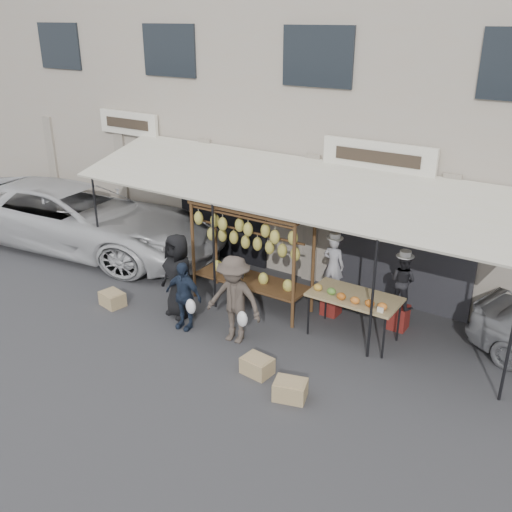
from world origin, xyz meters
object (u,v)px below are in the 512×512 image
Objects in this scene: customer_left at (178,276)px; customer_mid at (183,295)px; crate_near_a at (257,366)px; banana_rack at (250,237)px; vendor_left at (333,265)px; crate_near_b at (290,390)px; crate_far at (112,299)px; customer_right at (234,300)px; vendor_right at (403,281)px; van at (72,202)px; produce_table at (353,298)px.

customer_left is 0.57m from customer_mid.
customer_mid is 2.23m from crate_near_a.
banana_rack is 2.09× the size of vendor_left.
crate_near_b is (0.83, -0.28, 0.00)m from crate_near_a.
crate_far is (-4.83, 0.67, -0.00)m from crate_near_b.
crate_far is at bearing 172.08° from crate_near_b.
customer_right is 1.39m from crate_near_a.
customer_right reaches higher than vendor_right.
van is (-3.45, 1.94, 1.08)m from crate_far.
produce_table is at bearing 89.38° from crate_near_b.
customer_right is 3.42× the size of crate_far.
customer_left is 0.30× the size of van.
crate_near_b is (2.38, -2.35, -1.41)m from banana_rack.
crate_near_b reaches higher than crate_far.
customer_right is at bearing 61.54° from vendor_left.
vendor_right is at bearing 78.49° from crate_near_b.
produce_table is at bearing -2.15° from banana_rack.
crate_near_b is 0.09× the size of van.
vendor_left reaches higher than crate_near_b.
vendor_left reaches higher than vendor_right.
produce_table is 3.29m from customer_mid.
customer_right is at bearing -67.49° from banana_rack.
customer_left is at bearing -113.86° from van.
vendor_left is at bearing 29.00° from crate_far.
customer_right is (0.57, -1.38, -0.70)m from banana_rack.
van is at bearing 177.52° from banana_rack.
vendor_left is 4.77m from crate_far.
produce_table is 1.05m from vendor_left.
vendor_left is at bearing 88.09° from crate_near_a.
crate_far is (-1.90, -0.15, -0.55)m from customer_mid.
customer_mid is 5.66m from van.
vendor_right is 8.93m from van.
crate_near_b is at bearing 89.81° from vendor_right.
vendor_left reaches higher than crate_far.
van reaches higher than customer_left.
crate_far is at bearing -149.84° from customer_left.
customer_right is at bearing -111.81° from van.
vendor_right reaches higher than crate_near_a.
crate_near_b is (2.93, -0.82, -0.55)m from customer_mid.
customer_mid is 0.24× the size of van.
vendor_right is 2.17× the size of crate_far.
customer_right is at bearing 4.08° from customer_mid.
produce_table is at bearing 66.58° from crate_near_a.
customer_left reaches higher than customer_right.
banana_rack is 1.80m from vendor_left.
customer_mid is 1.14m from customer_right.
produce_table reaches higher than crate_near_b.
vendor_left is at bearing 40.62° from customer_mid.
banana_rack is 1.46× the size of customer_left.
produce_table is 2.27m from crate_near_a.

